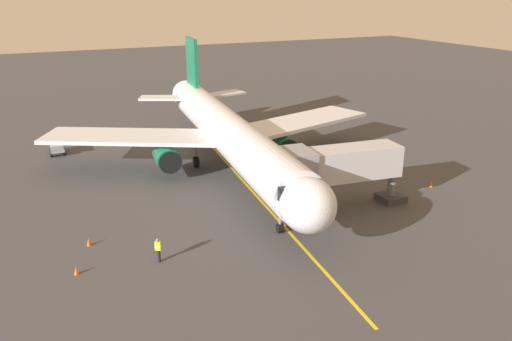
{
  "coord_description": "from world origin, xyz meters",
  "views": [
    {
      "loc": [
        18.32,
        47.11,
        17.17
      ],
      "look_at": [
        1.41,
        10.91,
        3.0
      ],
      "focal_mm": 36.56,
      "sensor_mm": 36.0,
      "label": 1
    }
  ],
  "objects_px": {
    "jet_bridge": "(333,166)",
    "safety_cone_wing_port": "(316,202)",
    "safety_cone_nose_right": "(431,184)",
    "safety_cone_nose_left": "(76,270)",
    "baggage_cart_near_nose": "(57,148)",
    "ground_crew_marshaller": "(158,250)",
    "safety_cone_wing_starboard": "(89,242)",
    "airplane": "(228,133)",
    "ground_crew_wing_walker": "(234,142)"
  },
  "relations": [
    {
      "from": "baggage_cart_near_nose",
      "to": "safety_cone_wing_starboard",
      "type": "height_order",
      "value": "baggage_cart_near_nose"
    },
    {
      "from": "safety_cone_nose_left",
      "to": "safety_cone_wing_starboard",
      "type": "distance_m",
      "value": 3.88
    },
    {
      "from": "safety_cone_wing_starboard",
      "to": "airplane",
      "type": "bearing_deg",
      "value": -145.89
    },
    {
      "from": "baggage_cart_near_nose",
      "to": "safety_cone_wing_port",
      "type": "relative_size",
      "value": 4.82
    },
    {
      "from": "safety_cone_nose_left",
      "to": "jet_bridge",
      "type": "bearing_deg",
      "value": -174.97
    },
    {
      "from": "airplane",
      "to": "safety_cone_wing_port",
      "type": "distance_m",
      "value": 11.68
    },
    {
      "from": "safety_cone_wing_starboard",
      "to": "ground_crew_wing_walker",
      "type": "bearing_deg",
      "value": -137.07
    },
    {
      "from": "safety_cone_nose_right",
      "to": "safety_cone_wing_starboard",
      "type": "height_order",
      "value": "same"
    },
    {
      "from": "ground_crew_wing_walker",
      "to": "safety_cone_wing_port",
      "type": "xyz_separation_m",
      "value": [
        -0.17,
        17.34,
        -0.61
      ]
    },
    {
      "from": "airplane",
      "to": "ground_crew_marshaller",
      "type": "distance_m",
      "value": 18.09
    },
    {
      "from": "ground_crew_marshaller",
      "to": "ground_crew_wing_walker",
      "type": "xyz_separation_m",
      "value": [
        -14.16,
        -21.07,
        0.0
      ]
    },
    {
      "from": "safety_cone_nose_right",
      "to": "safety_cone_wing_port",
      "type": "xyz_separation_m",
      "value": [
        11.6,
        -0.84,
        0.0
      ]
    },
    {
      "from": "ground_crew_wing_walker",
      "to": "baggage_cart_near_nose",
      "type": "xyz_separation_m",
      "value": [
        17.93,
        -6.58,
        -0.23
      ]
    },
    {
      "from": "jet_bridge",
      "to": "baggage_cart_near_nose",
      "type": "distance_m",
      "value": 31.53
    },
    {
      "from": "airplane",
      "to": "safety_cone_nose_right",
      "type": "distance_m",
      "value": 19.3
    },
    {
      "from": "ground_crew_wing_walker",
      "to": "safety_cone_wing_starboard",
      "type": "height_order",
      "value": "ground_crew_wing_walker"
    },
    {
      "from": "airplane",
      "to": "baggage_cart_near_nose",
      "type": "bearing_deg",
      "value": -42.81
    },
    {
      "from": "ground_crew_marshaller",
      "to": "safety_cone_wing_port",
      "type": "xyz_separation_m",
      "value": [
        -14.34,
        -3.73,
        -0.61
      ]
    },
    {
      "from": "safety_cone_wing_port",
      "to": "airplane",
      "type": "bearing_deg",
      "value": -71.11
    },
    {
      "from": "jet_bridge",
      "to": "safety_cone_wing_starboard",
      "type": "relative_size",
      "value": 20.93
    },
    {
      "from": "baggage_cart_near_nose",
      "to": "safety_cone_wing_port",
      "type": "distance_m",
      "value": 30.0
    },
    {
      "from": "jet_bridge",
      "to": "safety_cone_nose_left",
      "type": "height_order",
      "value": "jet_bridge"
    },
    {
      "from": "ground_crew_wing_walker",
      "to": "safety_cone_wing_starboard",
      "type": "relative_size",
      "value": 3.11
    },
    {
      "from": "ground_crew_wing_walker",
      "to": "airplane",
      "type": "bearing_deg",
      "value": 63.58
    },
    {
      "from": "jet_bridge",
      "to": "safety_cone_nose_right",
      "type": "height_order",
      "value": "jet_bridge"
    },
    {
      "from": "jet_bridge",
      "to": "safety_cone_wing_port",
      "type": "bearing_deg",
      "value": -67.8
    },
    {
      "from": "safety_cone_nose_right",
      "to": "safety_cone_wing_starboard",
      "type": "distance_m",
      "value": 29.81
    },
    {
      "from": "airplane",
      "to": "safety_cone_nose_right",
      "type": "relative_size",
      "value": 73.35
    },
    {
      "from": "ground_crew_marshaller",
      "to": "safety_cone_wing_starboard",
      "type": "bearing_deg",
      "value": -48.31
    },
    {
      "from": "ground_crew_wing_walker",
      "to": "safety_cone_nose_right",
      "type": "height_order",
      "value": "ground_crew_wing_walker"
    },
    {
      "from": "jet_bridge",
      "to": "safety_cone_wing_port",
      "type": "relative_size",
      "value": 20.93
    },
    {
      "from": "ground_crew_wing_walker",
      "to": "safety_cone_nose_left",
      "type": "relative_size",
      "value": 3.11
    },
    {
      "from": "safety_cone_nose_left",
      "to": "safety_cone_wing_starboard",
      "type": "height_order",
      "value": "same"
    },
    {
      "from": "airplane",
      "to": "ground_crew_marshaller",
      "type": "xyz_separation_m",
      "value": [
        10.75,
        14.21,
        -3.12
      ]
    },
    {
      "from": "safety_cone_nose_left",
      "to": "safety_cone_wing_starboard",
      "type": "bearing_deg",
      "value": -109.34
    },
    {
      "from": "safety_cone_wing_port",
      "to": "baggage_cart_near_nose",
      "type": "bearing_deg",
      "value": -52.89
    },
    {
      "from": "airplane",
      "to": "jet_bridge",
      "type": "bearing_deg",
      "value": 109.26
    },
    {
      "from": "airplane",
      "to": "safety_cone_wing_port",
      "type": "bearing_deg",
      "value": 108.89
    },
    {
      "from": "safety_cone_wing_port",
      "to": "jet_bridge",
      "type": "bearing_deg",
      "value": 112.2
    },
    {
      "from": "jet_bridge",
      "to": "baggage_cart_near_nose",
      "type": "height_order",
      "value": "jet_bridge"
    },
    {
      "from": "jet_bridge",
      "to": "safety_cone_wing_port",
      "type": "height_order",
      "value": "jet_bridge"
    },
    {
      "from": "airplane",
      "to": "safety_cone_nose_left",
      "type": "xyz_separation_m",
      "value": [
        15.88,
        13.55,
        -3.73
      ]
    },
    {
      "from": "ground_crew_marshaller",
      "to": "baggage_cart_near_nose",
      "type": "xyz_separation_m",
      "value": [
        3.77,
        -27.65,
        -0.23
      ]
    },
    {
      "from": "jet_bridge",
      "to": "safety_cone_nose_right",
      "type": "distance_m",
      "value": 11.61
    },
    {
      "from": "airplane",
      "to": "ground_crew_marshaller",
      "type": "bearing_deg",
      "value": 52.88
    },
    {
      "from": "ground_crew_marshaller",
      "to": "safety_cone_nose_right",
      "type": "bearing_deg",
      "value": -173.63
    },
    {
      "from": "ground_crew_marshaller",
      "to": "safety_cone_nose_left",
      "type": "relative_size",
      "value": 3.11
    },
    {
      "from": "ground_crew_wing_walker",
      "to": "safety_cone_nose_left",
      "type": "bearing_deg",
      "value": 46.62
    },
    {
      "from": "airplane",
      "to": "safety_cone_wing_starboard",
      "type": "xyz_separation_m",
      "value": [
        14.6,
        9.89,
        -3.73
      ]
    },
    {
      "from": "safety_cone_nose_left",
      "to": "ground_crew_wing_walker",
      "type": "bearing_deg",
      "value": -133.38
    }
  ]
}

